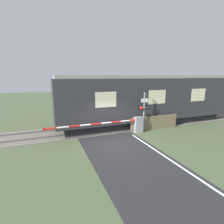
# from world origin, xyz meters

# --- Properties ---
(ground_plane) EXTENTS (80.00, 80.00, 0.00)m
(ground_plane) POSITION_xyz_m (0.00, 0.00, 0.00)
(ground_plane) COLOR #475638
(track_bed) EXTENTS (36.00, 3.20, 0.13)m
(track_bed) POSITION_xyz_m (0.00, 3.29, 0.02)
(track_bed) COLOR #666056
(track_bed) RESTS_ON ground_plane
(train) EXTENTS (15.26, 2.89, 4.17)m
(train) POSITION_xyz_m (4.27, 3.29, 2.13)
(train) COLOR black
(train) RESTS_ON ground_plane
(crossing_barrier) EXTENTS (6.87, 0.44, 1.17)m
(crossing_barrier) POSITION_xyz_m (1.79, 1.47, 0.66)
(crossing_barrier) COLOR gray
(crossing_barrier) RESTS_ON ground_plane
(signal_post) EXTENTS (0.85, 0.26, 3.17)m
(signal_post) POSITION_xyz_m (2.87, 1.41, 1.80)
(signal_post) COLOR gray
(signal_post) RESTS_ON ground_plane
(roadside_fence) EXTENTS (4.15, 0.06, 1.10)m
(roadside_fence) POSITION_xyz_m (3.97, 1.63, 0.55)
(roadside_fence) COLOR #726047
(roadside_fence) RESTS_ON ground_plane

